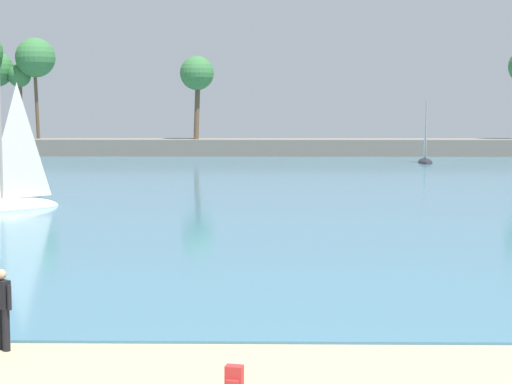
{
  "coord_description": "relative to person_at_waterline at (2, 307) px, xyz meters",
  "views": [
    {
      "loc": [
        2.75,
        -7.62,
        4.84
      ],
      "look_at": [
        2.42,
        12.72,
        2.86
      ],
      "focal_mm": 58.97,
      "sensor_mm": 36.0,
      "label": 1
    }
  ],
  "objects": [
    {
      "name": "sea",
      "position": [
        2.64,
        57.17,
        -0.86
      ],
      "size": [
        220.0,
        113.31,
        0.06
      ],
      "primitive_type": "cube",
      "color": "teal",
      "rests_on": "ground"
    },
    {
      "name": "palm_headland",
      "position": [
        -1.7,
        73.88,
        2.47
      ],
      "size": [
        95.35,
        6.46,
        13.36
      ],
      "color": "slate",
      "rests_on": "ground"
    },
    {
      "name": "person_at_waterline",
      "position": [
        0.0,
        0.0,
        0.0
      ],
      "size": [
        0.47,
        0.35,
        1.67
      ],
      "color": "black",
      "rests_on": "ground"
    },
    {
      "name": "backpack_near_kite",
      "position": [
        4.79,
        -2.4,
        -0.69
      ],
      "size": [
        0.34,
        0.32,
        0.44
      ],
      "color": "red",
      "rests_on": "ground"
    },
    {
      "name": "sailboat_mid_bay",
      "position": [
        19.7,
        60.7,
        -0.29
      ],
      "size": [
        1.55,
        4.26,
        6.07
      ],
      "color": "black",
      "rests_on": "sea"
    },
    {
      "name": "sailboat_toward_headland",
      "position": [
        -7.3,
        23.99,
        -0.14
      ],
      "size": [
        5.12,
        4.56,
        7.68
      ],
      "color": "white",
      "rests_on": "sea"
    }
  ]
}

